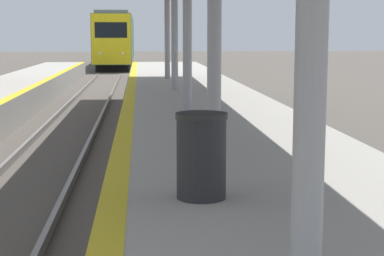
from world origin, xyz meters
TOP-DOWN VIEW (x-y plane):
  - train at (0.00, 53.65)m, footprint 2.76×20.46m
  - trash_bin at (2.59, 5.53)m, footprint 0.55×0.55m

SIDE VIEW (x-z plane):
  - trash_bin at x=2.59m, z-range 0.91..1.83m
  - train at x=0.00m, z-range 0.04..4.37m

